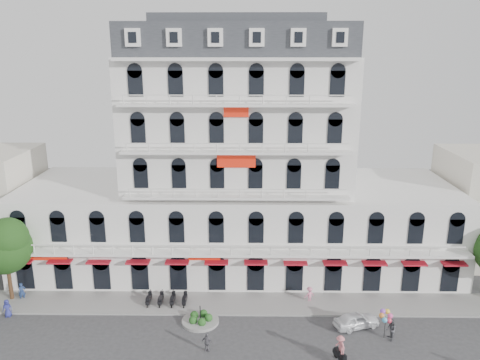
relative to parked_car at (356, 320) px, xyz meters
name	(u,v)px	position (x,y,z in m)	size (l,w,h in m)	color
sidewalk	(236,304)	(-10.25, 3.52, -0.58)	(53.00, 4.00, 0.16)	gray
main_building	(238,175)	(-10.25, 12.52, 9.30)	(45.00, 15.00, 25.80)	silver
traffic_island	(200,320)	(-13.25, 0.53, -0.40)	(3.20, 3.20, 1.60)	gray
parked_scooter_row	(167,305)	(-16.60, 3.32, -0.66)	(4.40, 1.80, 1.10)	black
tree_west_inner	(5,244)	(-31.20, 4.01, 5.02)	(4.76, 4.76, 8.25)	#382314
parked_car	(356,320)	(0.00, 0.00, 0.00)	(1.56, 3.88, 1.32)	white
rider_center	(340,348)	(-2.31, -4.63, 0.52)	(0.99, 1.65, 2.23)	black
pedestrian_left	(7,308)	(-30.25, 1.23, 0.15)	(0.79, 0.52, 1.62)	navy
pedestrian_mid	(207,342)	(-12.33, -3.46, 0.12)	(0.91, 0.38, 1.56)	#5E5C64
pedestrian_right	(309,295)	(-3.44, 4.02, 0.10)	(0.99, 0.57, 1.53)	pink
pedestrian_far	(22,292)	(-30.25, 4.02, 0.20)	(0.63, 0.41, 1.73)	navy
balloon_vendor	(389,325)	(2.22, -1.70, 0.59)	(1.32, 1.27, 2.45)	#4F5056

